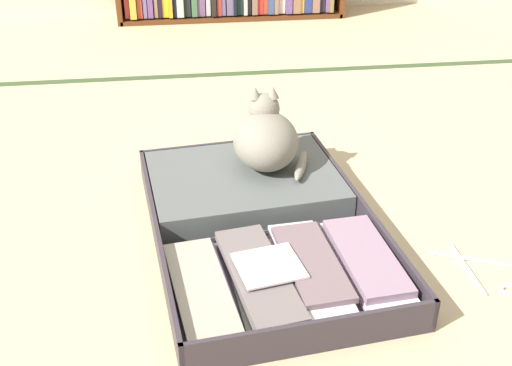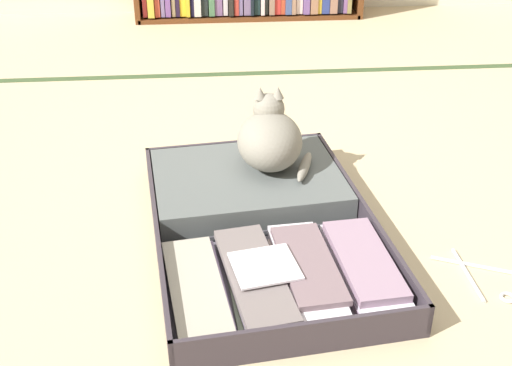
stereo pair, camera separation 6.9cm
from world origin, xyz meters
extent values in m
plane|color=#CBB58C|center=(0.00, 0.00, 0.00)|extent=(10.00, 10.00, 0.00)
cube|color=#39502D|center=(0.00, 1.27, 0.00)|extent=(4.80, 0.05, 0.00)
cube|color=brown|center=(0.02, 2.25, 0.01)|extent=(1.31, 0.26, 0.02)
cube|color=#383038|center=(-0.09, -0.33, 0.01)|extent=(0.66, 0.54, 0.01)
cube|color=#383038|center=(-0.07, -0.56, 0.05)|extent=(0.61, 0.08, 0.09)
cube|color=#383038|center=(-0.39, -0.36, 0.05)|extent=(0.06, 0.47, 0.09)
cube|color=#383038|center=(0.20, -0.30, 0.05)|extent=(0.06, 0.47, 0.09)
cube|color=#514B56|center=(-0.09, -0.33, 0.02)|extent=(0.63, 0.51, 0.01)
cube|color=#383038|center=(-0.15, 0.14, 0.01)|extent=(0.66, 0.54, 0.01)
cube|color=#383038|center=(-0.17, 0.37, 0.05)|extent=(0.61, 0.08, 0.09)
cube|color=#383038|center=(-0.44, 0.10, 0.05)|extent=(0.06, 0.47, 0.09)
cube|color=#383038|center=(0.15, 0.17, 0.05)|extent=(0.06, 0.47, 0.09)
cube|color=#514B56|center=(-0.15, 0.14, 0.02)|extent=(0.63, 0.51, 0.01)
cylinder|color=black|center=(-0.12, -0.10, 0.02)|extent=(0.59, 0.08, 0.02)
cube|color=#927FA3|center=(-0.31, -0.35, 0.03)|extent=(0.18, 0.41, 0.02)
cube|color=#ABA393|center=(-0.31, -0.36, 0.05)|extent=(0.18, 0.40, 0.02)
cube|color=#65735B|center=(-0.16, -0.33, 0.03)|extent=(0.16, 0.36, 0.01)
cube|color=gray|center=(-0.16, -0.33, 0.04)|extent=(0.18, 0.38, 0.02)
cube|color=slate|center=(-0.16, -0.34, 0.06)|extent=(0.19, 0.42, 0.02)
cube|color=#AB978D|center=(-0.03, -0.33, 0.03)|extent=(0.16, 0.38, 0.02)
cube|color=silver|center=(-0.03, -0.32, 0.05)|extent=(0.16, 0.41, 0.02)
cube|color=slate|center=(-0.02, -0.32, 0.07)|extent=(0.16, 0.35, 0.02)
cube|color=slate|center=(0.12, -0.31, 0.03)|extent=(0.16, 0.36, 0.02)
cube|color=white|center=(0.12, -0.31, 0.05)|extent=(0.17, 0.40, 0.02)
cube|color=gray|center=(0.12, -0.31, 0.07)|extent=(0.16, 0.35, 0.02)
cube|color=white|center=(-0.14, -0.33, 0.08)|extent=(0.19, 0.18, 0.01)
cube|color=#595F5D|center=(-0.15, 0.14, 0.05)|extent=(0.63, 0.50, 0.08)
cylinder|color=black|center=(-0.34, 0.33, 0.05)|extent=(0.02, 0.02, 0.08)
cylinder|color=black|center=(0.00, 0.37, 0.05)|extent=(0.02, 0.02, 0.08)
cube|color=red|center=(-0.19, -0.56, 0.04)|extent=(0.03, 0.01, 0.02)
cube|color=#33823E|center=(-0.18, -0.56, 0.07)|extent=(0.02, 0.00, 0.02)
cube|color=green|center=(-0.20, -0.57, 0.05)|extent=(0.04, 0.01, 0.02)
ellipsoid|color=gray|center=(-0.07, 0.18, 0.18)|extent=(0.21, 0.26, 0.18)
ellipsoid|color=gray|center=(-0.07, 0.25, 0.14)|extent=(0.15, 0.09, 0.10)
sphere|color=gray|center=(-0.07, 0.24, 0.27)|extent=(0.10, 0.10, 0.10)
cone|color=gray|center=(-0.04, 0.23, 0.32)|extent=(0.04, 0.04, 0.04)
cone|color=gray|center=(-0.10, 0.23, 0.32)|extent=(0.04, 0.04, 0.04)
sphere|color=yellow|center=(-0.05, 0.28, 0.27)|extent=(0.02, 0.02, 0.02)
sphere|color=yellow|center=(-0.09, 0.28, 0.27)|extent=(0.02, 0.02, 0.02)
ellipsoid|color=gray|center=(0.03, 0.13, 0.11)|extent=(0.09, 0.19, 0.03)
cylinder|color=silver|center=(0.52, -0.31, 0.01)|extent=(0.38, 0.17, 0.01)
cylinder|color=silver|center=(0.41, -0.31, 0.01)|extent=(0.01, 0.22, 0.01)
torus|color=silver|center=(0.48, -0.41, 0.01)|extent=(0.05, 0.05, 0.01)
camera|label=1|loc=(-0.34, -1.63, 1.08)|focal=45.56mm
camera|label=2|loc=(-0.27, -1.64, 1.08)|focal=45.56mm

